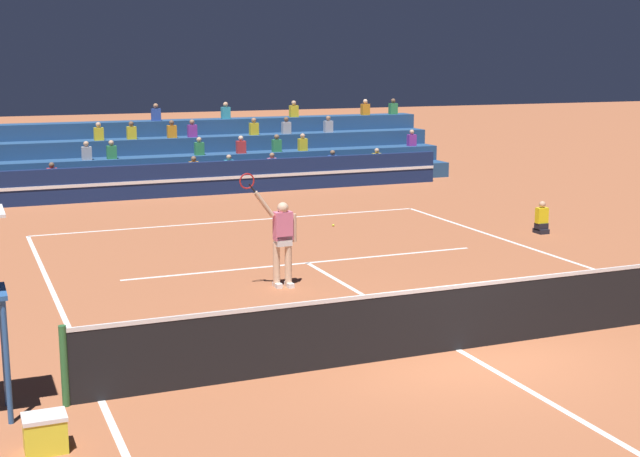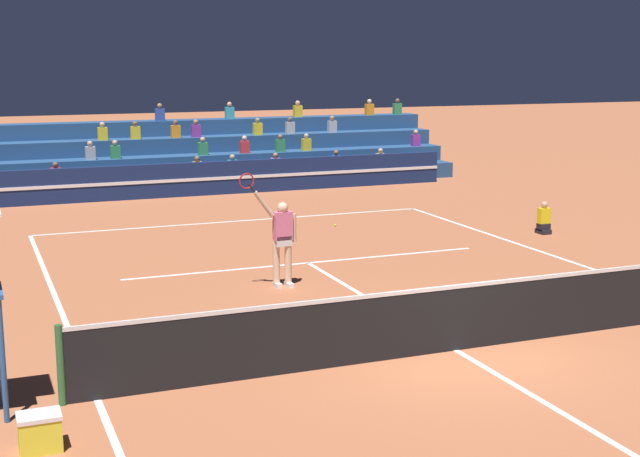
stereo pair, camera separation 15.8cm
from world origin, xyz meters
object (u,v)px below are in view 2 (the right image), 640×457
at_px(ball_kid_courtside, 544,221).
at_px(tennis_ball, 335,225).
at_px(tennis_player, 281,239).
at_px(equipment_cooler, 40,432).

height_order(ball_kid_courtside, tennis_ball, ball_kid_courtside).
xyz_separation_m(tennis_player, equipment_cooler, (-5.10, -6.00, -0.76)).
relative_size(ball_kid_courtside, tennis_ball, 12.43).
relative_size(ball_kid_courtside, tennis_player, 0.35).
height_order(tennis_player, equipment_cooler, tennis_player).
height_order(tennis_ball, equipment_cooler, equipment_cooler).
xyz_separation_m(ball_kid_courtside, tennis_ball, (-4.62, 2.91, -0.30)).
bearing_deg(equipment_cooler, ball_kid_courtside, 33.05).
bearing_deg(tennis_player, equipment_cooler, -130.38).
distance_m(ball_kid_courtside, equipment_cooler, 15.73).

